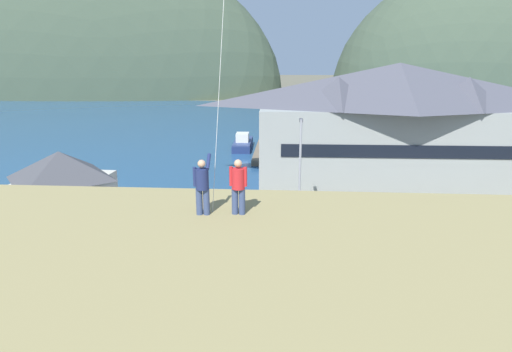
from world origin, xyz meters
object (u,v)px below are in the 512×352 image
object	(u,v)px
parking_light_pole	(300,164)
storage_shed_near_lot	(63,193)
parked_car_front_row_silver	(227,269)
parked_car_front_row_red	(159,227)
person_kite_flyer	(202,185)
moored_boat_wharfside	(243,143)
parked_car_mid_row_center	(358,231)
person_companion	(238,185)
parked_car_front_row_end	(274,226)
harbor_lodge	(396,121)
wharf_dock	(268,152)

from	to	relation	value
parking_light_pole	storage_shed_near_lot	bearing A→B (deg)	-166.63
parked_car_front_row_silver	parked_car_front_row_red	bearing A→B (deg)	133.85
storage_shed_near_lot	parked_car_front_row_silver	world-z (taller)	storage_shed_near_lot
parking_light_pole	person_kite_flyer	size ratio (longest dim) A/B	3.98
storage_shed_near_lot	person_kite_flyer	bearing A→B (deg)	-48.68
moored_boat_wharfside	parked_car_mid_row_center	bearing A→B (deg)	-71.19
parking_light_pole	person_companion	bearing A→B (deg)	-98.16
parked_car_front_row_end	person_companion	bearing A→B (deg)	-93.43
moored_boat_wharfside	parking_light_pole	world-z (taller)	parking_light_pole
parked_car_front_row_red	harbor_lodge	bearing A→B (deg)	40.01
person_companion	wharf_dock	bearing A→B (deg)	91.00
harbor_lodge	person_kite_flyer	world-z (taller)	harbor_lodge
parked_car_mid_row_center	parked_car_front_row_silver	world-z (taller)	same
person_kite_flyer	wharf_dock	bearing A→B (deg)	89.43
parking_light_pole	person_kite_flyer	world-z (taller)	person_kite_flyer
moored_boat_wharfside	parked_car_front_row_silver	bearing A→B (deg)	-85.65
parked_car_front_row_end	parked_car_mid_row_center	world-z (taller)	same
storage_shed_near_lot	parked_car_front_row_red	distance (m)	6.90
harbor_lodge	parked_car_mid_row_center	size ratio (longest dim) A/B	6.13
harbor_lodge	parking_light_pole	size ratio (longest dim) A/B	3.60
wharf_dock	parked_car_front_row_silver	distance (m)	32.38
storage_shed_near_lot	moored_boat_wharfside	size ratio (longest dim) A/B	0.85
parking_light_pole	person_kite_flyer	xyz separation A→B (m)	(-3.58, -17.46, 3.50)
wharf_dock	person_companion	distance (m)	40.47
parked_car_front_row_red	parking_light_pole	size ratio (longest dim) A/B	0.59
parked_car_front_row_silver	parking_light_pole	bearing A→B (deg)	68.33
storage_shed_near_lot	parking_light_pole	distance (m)	16.15
parked_car_front_row_end	person_companion	xyz separation A→B (m)	(-0.81, -13.46, 6.75)
parked_car_front_row_red	parked_car_mid_row_center	distance (m)	12.68
wharf_dock	parking_light_pole	size ratio (longest dim) A/B	1.70
parked_car_front_row_silver	person_companion	world-z (taller)	person_companion
harbor_lodge	parked_car_front_row_end	world-z (taller)	harbor_lodge
harbor_lodge	parked_car_front_row_end	distance (m)	18.76
storage_shed_near_lot	moored_boat_wharfside	distance (m)	31.00
harbor_lodge	parked_car_front_row_red	size ratio (longest dim) A/B	6.11
parking_light_pole	person_companion	size ratio (longest dim) A/B	4.24
wharf_dock	person_companion	world-z (taller)	person_companion
parking_light_pole	person_companion	world-z (taller)	person_companion
wharf_dock	parked_car_mid_row_center	size ratio (longest dim) A/B	2.89
storage_shed_near_lot	parking_light_pole	world-z (taller)	parking_light_pole
parking_light_pole	parked_car_front_row_end	bearing A→B (deg)	-113.40
storage_shed_near_lot	person_kite_flyer	distance (m)	18.91
moored_boat_wharfside	parked_car_front_row_silver	world-z (taller)	moored_boat_wharfside
wharf_dock	moored_boat_wharfside	world-z (taller)	moored_boat_wharfside
moored_boat_wharfside	person_kite_flyer	xyz separation A→B (m)	(3.09, -43.32, 7.11)
harbor_lodge	moored_boat_wharfside	distance (m)	22.49
parked_car_mid_row_center	person_companion	world-z (taller)	person_companion
parked_car_mid_row_center	person_companion	size ratio (longest dim) A/B	2.50
wharf_dock	parked_car_mid_row_center	distance (m)	27.51
parked_car_front_row_end	parking_light_pole	world-z (taller)	parking_light_pole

